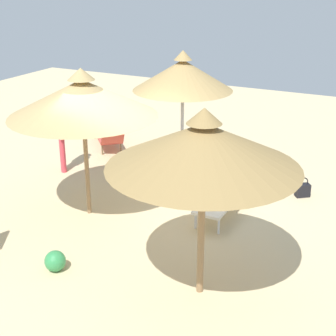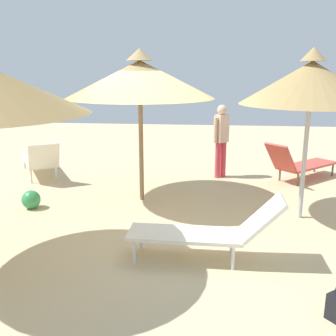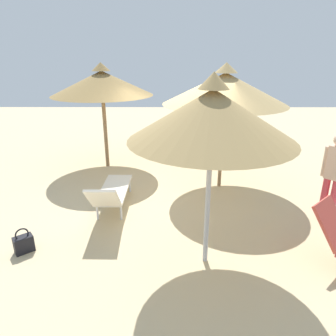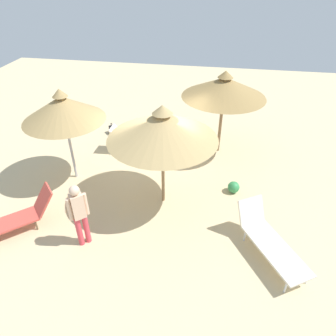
# 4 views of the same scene
# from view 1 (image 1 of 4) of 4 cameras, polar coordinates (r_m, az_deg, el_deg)

# --- Properties ---
(ground) EXTENTS (24.00, 24.00, 0.10)m
(ground) POSITION_cam_1_polar(r_m,az_deg,el_deg) (10.05, -2.43, -5.78)
(ground) COLOR beige
(parasol_umbrella_back) EXTENTS (2.72, 2.72, 2.86)m
(parasol_umbrella_back) POSITION_cam_1_polar(r_m,az_deg,el_deg) (6.85, 4.02, 2.53)
(parasol_umbrella_back) COLOR olive
(parasol_umbrella_back) RESTS_ON ground
(parasol_umbrella_front) EXTENTS (2.30, 2.30, 2.87)m
(parasol_umbrella_front) POSITION_cam_1_polar(r_m,az_deg,el_deg) (11.63, 1.68, 10.44)
(parasol_umbrella_front) COLOR #B2B2B7
(parasol_umbrella_front) RESTS_ON ground
(parasol_umbrella_near_left) EXTENTS (2.79, 2.79, 2.90)m
(parasol_umbrella_near_left) POSITION_cam_1_polar(r_m,az_deg,el_deg) (9.50, -9.63, 7.79)
(parasol_umbrella_near_left) COLOR olive
(parasol_umbrella_near_left) RESTS_ON ground
(lounge_chair_far_left) EXTENTS (2.07, 0.58, 0.93)m
(lounge_chair_far_left) POSITION_cam_1_polar(r_m,az_deg,el_deg) (10.15, 6.62, -2.57)
(lounge_chair_far_left) COLOR silver
(lounge_chair_far_left) RESTS_ON ground
(lounge_chair_edge) EXTENTS (1.94, 1.84, 0.97)m
(lounge_chair_edge) POSITION_cam_1_polar(r_m,az_deg,el_deg) (13.67, -6.69, 3.78)
(lounge_chair_edge) COLOR #CC4C3F
(lounge_chair_edge) RESTS_ON ground
(person_standing_near_right) EXTENTS (0.37, 0.35, 1.73)m
(person_standing_near_right) POSITION_cam_1_polar(r_m,az_deg,el_deg) (12.18, -11.99, 4.06)
(person_standing_near_right) COLOR #D83F4C
(person_standing_near_right) RESTS_ON ground
(handbag) EXTENTS (0.32, 0.34, 0.44)m
(handbag) POSITION_cam_1_polar(r_m,az_deg,el_deg) (11.20, 14.93, -2.38)
(handbag) COLOR black
(handbag) RESTS_ON ground
(beach_ball) EXTENTS (0.35, 0.35, 0.35)m
(beach_ball) POSITION_cam_1_polar(r_m,az_deg,el_deg) (8.48, -12.60, -10.19)
(beach_ball) COLOR #338C4C
(beach_ball) RESTS_ON ground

